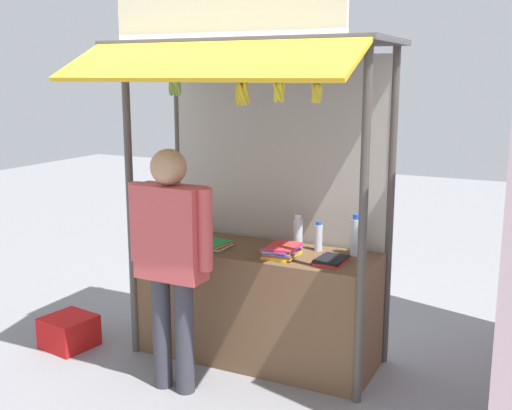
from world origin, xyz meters
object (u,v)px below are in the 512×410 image
banana_bunch_rightmost (279,91)px  magazine_stack_mid_right (214,245)px  banana_bunch_leftmost (317,93)px  water_bottle_front_left (356,236)px  plastic_crate (69,332)px  magazine_stack_back_left (282,251)px  water_bottle_center (318,237)px  water_bottle_far_right (298,233)px  banana_bunch_inner_left (242,93)px  water_bottle_left (196,225)px  banana_bunch_inner_right (175,84)px  water_bottle_rear_center (168,219)px  vendor_person (171,249)px  magazine_stack_mid_left (331,260)px

banana_bunch_rightmost → magazine_stack_mid_right: bearing=155.3°
magazine_stack_mid_right → banana_bunch_leftmost: size_ratio=0.91×
water_bottle_front_left → plastic_crate: size_ratio=0.84×
magazine_stack_mid_right → plastic_crate: (-1.17, -0.40, -0.79)m
magazine_stack_mid_right → magazine_stack_back_left: (0.58, 0.01, 0.02)m
water_bottle_front_left → water_bottle_center: 0.30m
water_bottle_front_left → water_bottle_center: bearing=-179.7°
water_bottle_far_right → banana_bunch_inner_left: size_ratio=0.85×
magazine_stack_mid_right → banana_bunch_rightmost: (0.69, -0.32, 1.20)m
water_bottle_left → banana_bunch_inner_left: (0.70, -0.52, 1.09)m
water_bottle_far_right → banana_bunch_inner_left: banana_bunch_inner_left is taller
water_bottle_left → banana_bunch_inner_right: 1.28m
water_bottle_rear_center → plastic_crate: (-0.61, -0.60, -0.90)m
water_bottle_left → banana_bunch_leftmost: size_ratio=0.82×
banana_bunch_inner_right → vendor_person: size_ratio=0.15×
magazine_stack_mid_left → vendor_person: (-0.94, -0.64, 0.13)m
magazine_stack_back_left → water_bottle_front_left: bearing=30.1°
vendor_person → water_bottle_front_left: bearing=-138.0°
magazine_stack_mid_right → magazine_stack_back_left: bearing=1.1°
water_bottle_far_right → plastic_crate: 2.09m
water_bottle_left → banana_bunch_leftmost: bearing=-22.8°
water_bottle_center → magazine_stack_mid_right: water_bottle_center is taller
water_bottle_rear_center → vendor_person: (0.58, -0.82, 0.02)m
water_bottle_center → magazine_stack_back_left: size_ratio=0.71×
water_bottle_far_right → water_bottle_center: size_ratio=1.19×
magazine_stack_mid_left → banana_bunch_leftmost: bearing=-91.2°
water_bottle_center → banana_bunch_rightmost: banana_bunch_rightmost is taller
magazine_stack_mid_right → vendor_person: 0.63m
banana_bunch_leftmost → vendor_person: bearing=-162.3°
water_bottle_center → banana_bunch_rightmost: bearing=-96.5°
water_bottle_far_right → magazine_stack_back_left: 0.27m
vendor_person → water_bottle_far_right: bearing=-122.3°
magazine_stack_mid_left → banana_bunch_inner_right: banana_bunch_inner_right is taller
water_bottle_far_right → plastic_crate: water_bottle_far_right is taller
water_bottle_far_right → plastic_crate: (-1.77, -0.66, -0.89)m
water_bottle_far_right → water_bottle_center: 0.16m
magazine_stack_back_left → water_bottle_left: bearing=167.5°
water_bottle_rear_center → banana_bunch_inner_left: 1.54m
water_bottle_far_right → banana_bunch_leftmost: size_ratio=0.93×
water_bottle_far_right → water_bottle_left: 0.89m
water_bottle_rear_center → banana_bunch_leftmost: size_ratio=0.96×
magazine_stack_mid_right → banana_bunch_inner_right: 1.29m
water_bottle_far_right → magazine_stack_back_left: (-0.02, -0.26, -0.08)m
plastic_crate → water_bottle_far_right: bearing=20.6°
water_bottle_front_left → vendor_person: bearing=-139.0°
water_bottle_rear_center → water_bottle_center: water_bottle_rear_center is taller
water_bottle_left → vendor_person: (0.30, -0.82, 0.04)m
water_bottle_front_left → banana_bunch_leftmost: bearing=-100.0°
water_bottle_center → banana_bunch_leftmost: bearing=-72.4°
water_bottle_front_left → water_bottle_left: 1.35m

